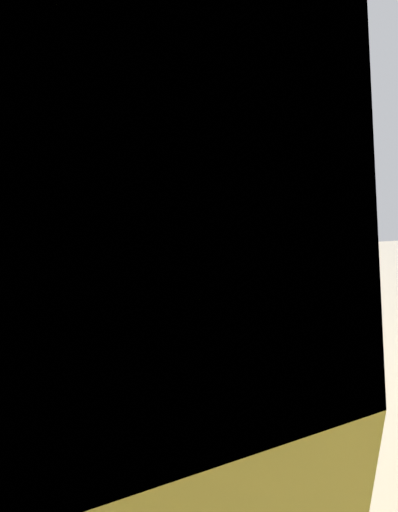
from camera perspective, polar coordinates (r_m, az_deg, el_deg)
wall_back at (r=1.71m, az=-18.99°, el=3.55°), size 3.81×0.12×2.55m
counter_run at (r=1.83m, az=-4.90°, el=-24.47°), size 3.01×0.66×0.92m
upper_cabinets at (r=1.27m, az=-14.33°, el=26.01°), size 2.37×0.35×0.59m
oven_range at (r=3.34m, az=-6.35°, el=-1.23°), size 0.62×0.64×1.10m
microwave at (r=2.29m, az=-6.89°, el=3.96°), size 0.51×0.33×0.32m
bowl at (r=1.57m, az=-3.37°, el=-10.25°), size 0.14×0.14×0.04m
kettle at (r=1.17m, az=-1.78°, el=-19.51°), size 0.15×0.11×0.19m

